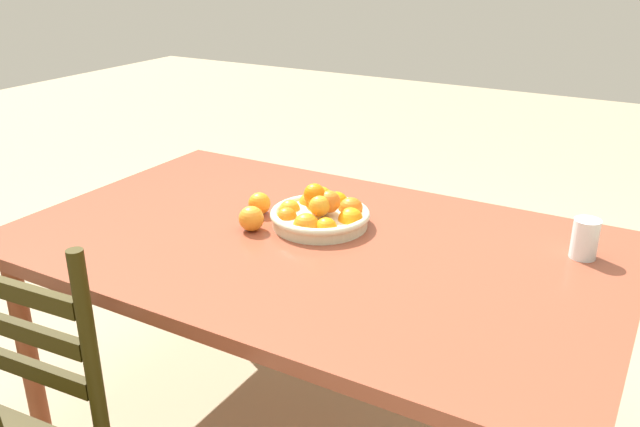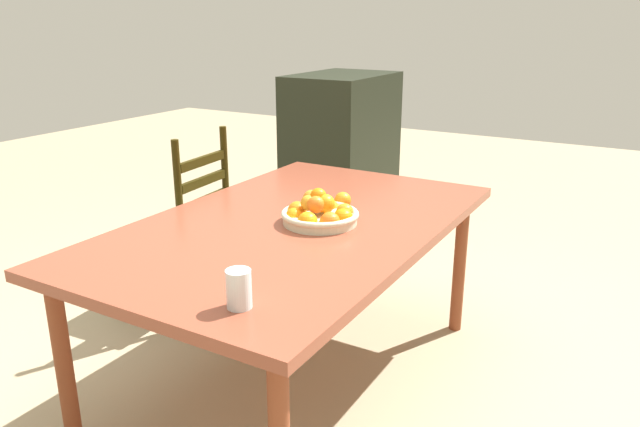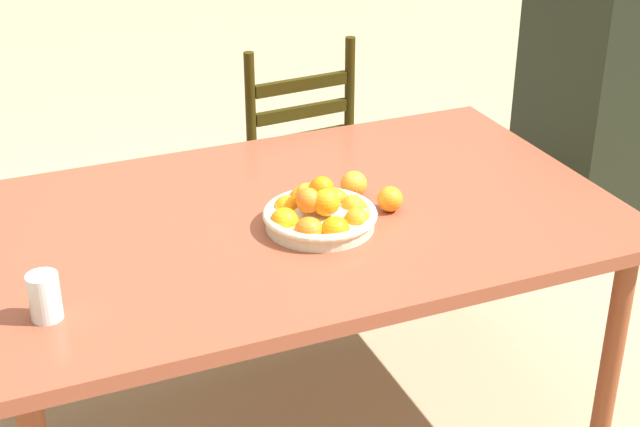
{
  "view_description": "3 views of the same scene",
  "coord_description": "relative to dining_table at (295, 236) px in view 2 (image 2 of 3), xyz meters",
  "views": [
    {
      "loc": [
        -0.9,
        1.52,
        1.53
      ],
      "look_at": [
        0.03,
        -0.1,
        0.77
      ],
      "focal_mm": 36.93,
      "sensor_mm": 36.0,
      "label": 1
    },
    {
      "loc": [
        -1.93,
        -1.24,
        1.51
      ],
      "look_at": [
        0.03,
        -0.1,
        0.77
      ],
      "focal_mm": 34.13,
      "sensor_mm": 36.0,
      "label": 2
    },
    {
      "loc": [
        -0.84,
        -2.18,
        1.91
      ],
      "look_at": [
        0.03,
        -0.1,
        0.77
      ],
      "focal_mm": 53.17,
      "sensor_mm": 36.0,
      "label": 3
    }
  ],
  "objects": [
    {
      "name": "ground_plane",
      "position": [
        0.0,
        0.0,
        -0.67
      ],
      "size": [
        12.0,
        12.0,
        0.0
      ],
      "primitive_type": "plane",
      "color": "tan"
    },
    {
      "name": "dining_table",
      "position": [
        0.0,
        0.0,
        0.0
      ],
      "size": [
        1.77,
        1.09,
        0.73
      ],
      "color": "brown",
      "rests_on": "ground"
    },
    {
      "name": "chair_near_window",
      "position": [
        0.31,
        0.89,
        -0.22
      ],
      "size": [
        0.48,
        0.48,
        0.97
      ],
      "rotation": [
        0.0,
        0.0,
        3.22
      ],
      "color": "black",
      "rests_on": "ground"
    },
    {
      "name": "cabinet",
      "position": [
        1.8,
        0.76,
        -0.1
      ],
      "size": [
        0.8,
        0.56,
        1.13
      ],
      "primitive_type": "cube",
      "rotation": [
        0.0,
        0.0,
        -0.01
      ],
      "color": "black",
      "rests_on": "ground"
    },
    {
      "name": "fruit_bowl",
      "position": [
        0.03,
        -0.1,
        0.1
      ],
      "size": [
        0.31,
        0.31,
        0.14
      ],
      "color": "beige",
      "rests_on": "dining_table"
    },
    {
      "name": "orange_loose_0",
      "position": [
        0.25,
        -0.09,
        0.1
      ],
      "size": [
        0.07,
        0.07,
        0.07
      ],
      "primitive_type": "sphere",
      "color": "orange",
      "rests_on": "dining_table"
    },
    {
      "name": "orange_loose_1",
      "position": [
        0.19,
        0.04,
        0.1
      ],
      "size": [
        0.08,
        0.08,
        0.08
      ],
      "primitive_type": "sphere",
      "color": "orange",
      "rests_on": "dining_table"
    },
    {
      "name": "drinking_glass",
      "position": [
        -0.71,
        -0.27,
        0.12
      ],
      "size": [
        0.07,
        0.07,
        0.11
      ],
      "primitive_type": "cylinder",
      "color": "silver",
      "rests_on": "dining_table"
    }
  ]
}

